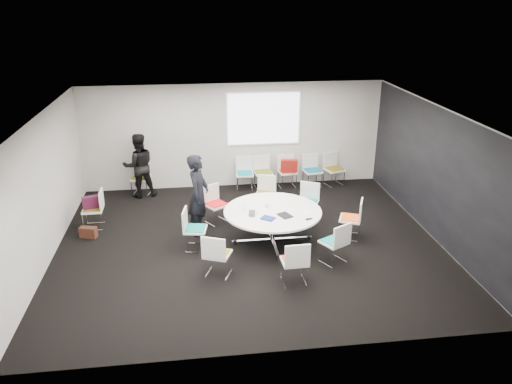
{
  "coord_description": "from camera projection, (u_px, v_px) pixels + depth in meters",
  "views": [
    {
      "loc": [
        -1.07,
        -9.4,
        4.95
      ],
      "look_at": [
        0.2,
        0.4,
        1.0
      ],
      "focal_mm": 35.0,
      "sensor_mm": 36.0,
      "label": 1
    }
  ],
  "objects": [
    {
      "name": "notebook_black",
      "position": [
        285.0,
        215.0,
        10.15
      ],
      "size": [
        0.32,
        0.36,
        0.02
      ],
      "primitive_type": "cube",
      "rotation": [
        0.0,
        0.0,
        0.42
      ],
      "color": "black",
      "rests_on": "conference_table"
    },
    {
      "name": "chair_back_e",
      "position": [
        334.0,
        175.0,
        13.76
      ],
      "size": [
        0.58,
        0.57,
        0.88
      ],
      "rotation": [
        0.0,
        0.0,
        3.47
      ],
      "color": "silver",
      "rests_on": "ground"
    },
    {
      "name": "chair_back_d",
      "position": [
        312.0,
        177.0,
        13.65
      ],
      "size": [
        0.52,
        0.51,
        0.88
      ],
      "rotation": [
        0.0,
        0.0,
        3.29
      ],
      "color": "silver",
      "rests_on": "ground"
    },
    {
      "name": "projection_screen",
      "position": [
        264.0,
        119.0,
        13.22
      ],
      "size": [
        1.9,
        0.03,
        1.35
      ],
      "primitive_type": "cube",
      "color": "white",
      "rests_on": "room_shell"
    },
    {
      "name": "chair_spare_left",
      "position": [
        94.0,
        216.0,
        11.23
      ],
      "size": [
        0.46,
        0.47,
        0.88
      ],
      "rotation": [
        0.0,
        0.0,
        1.59
      ],
      "color": "silver",
      "rests_on": "ground"
    },
    {
      "name": "chair_ring_g",
      "position": [
        294.0,
        270.0,
        9.06
      ],
      "size": [
        0.48,
        0.47,
        0.88
      ],
      "rotation": [
        0.0,
        0.0,
        6.32
      ],
      "color": "silver",
      "rests_on": "ground"
    },
    {
      "name": "chair_ring_a",
      "position": [
        350.0,
        226.0,
        10.77
      ],
      "size": [
        0.59,
        0.6,
        0.88
      ],
      "rotation": [
        0.0,
        0.0,
        1.17
      ],
      "color": "silver",
      "rests_on": "ground"
    },
    {
      "name": "tablet_folio",
      "position": [
        268.0,
        218.0,
        10.02
      ],
      "size": [
        0.33,
        0.32,
        0.03
      ],
      "primitive_type": "cube",
      "rotation": [
        0.0,
        0.0,
        -0.64
      ],
      "color": "navy",
      "rests_on": "conference_table"
    },
    {
      "name": "laptop_lid",
      "position": [
        244.0,
        204.0,
        10.42
      ],
      "size": [
        0.03,
        0.3,
        0.22
      ],
      "primitive_type": "cube",
      "rotation": [
        0.0,
        0.0,
        1.53
      ],
      "color": "silver",
      "rests_on": "conference_table"
    },
    {
      "name": "maroon_bag",
      "position": [
        92.0,
        202.0,
        11.1
      ],
      "size": [
        0.42,
        0.28,
        0.28
      ],
      "primitive_type": "cube",
      "rotation": [
        0.0,
        0.0,
        0.39
      ],
      "color": "#431129",
      "rests_on": "chair_spare_left"
    },
    {
      "name": "phone",
      "position": [
        309.0,
        219.0,
        10.0
      ],
      "size": [
        0.15,
        0.11,
        0.01
      ],
      "primitive_type": "cube",
      "rotation": [
        0.0,
        0.0,
        0.28
      ],
      "color": "black",
      "rests_on": "conference_table"
    },
    {
      "name": "chair_ring_h",
      "position": [
        334.0,
        250.0,
        9.76
      ],
      "size": [
        0.62,
        0.62,
        0.88
      ],
      "rotation": [
        0.0,
        0.0,
        6.79
      ],
      "color": "silver",
      "rests_on": "ground"
    },
    {
      "name": "chair_ring_e",
      "position": [
        195.0,
        237.0,
        10.29
      ],
      "size": [
        0.52,
        0.53,
        0.88
      ],
      "rotation": [
        0.0,
        0.0,
        4.55
      ],
      "color": "silver",
      "rests_on": "ground"
    },
    {
      "name": "chair_ring_b",
      "position": [
        307.0,
        209.0,
        11.6
      ],
      "size": [
        0.61,
        0.61,
        0.88
      ],
      "rotation": [
        0.0,
        0.0,
        2.67
      ],
      "color": "silver",
      "rests_on": "ground"
    },
    {
      "name": "chair_person_back",
      "position": [
        141.0,
        184.0,
        13.14
      ],
      "size": [
        0.55,
        0.54,
        0.88
      ],
      "rotation": [
        0.0,
        0.0,
        2.92
      ],
      "color": "silver",
      "rests_on": "ground"
    },
    {
      "name": "laptop",
      "position": [
        254.0,
        213.0,
        10.24
      ],
      "size": [
        0.25,
        0.34,
        0.03
      ],
      "primitive_type": "imported",
      "rotation": [
        0.0,
        0.0,
        1.43
      ],
      "color": "#333338",
      "rests_on": "conference_table"
    },
    {
      "name": "chair_ring_c",
      "position": [
        265.0,
        201.0,
        12.04
      ],
      "size": [
        0.6,
        0.59,
        0.88
      ],
      "rotation": [
        0.0,
        0.0,
        2.74
      ],
      "color": "silver",
      "rests_on": "ground"
    },
    {
      "name": "person_back",
      "position": [
        139.0,
        166.0,
        12.78
      ],
      "size": [
        0.94,
        0.81,
        1.68
      ],
      "primitive_type": "imported",
      "rotation": [
        0.0,
        0.0,
        3.38
      ],
      "color": "black",
      "rests_on": "ground"
    },
    {
      "name": "conference_table",
      "position": [
        273.0,
        220.0,
        10.49
      ],
      "size": [
        2.05,
        2.05,
        0.73
      ],
      "color": "silver",
      "rests_on": "ground"
    },
    {
      "name": "papers_right",
      "position": [
        292.0,
        202.0,
        10.8
      ],
      "size": [
        0.34,
        0.28,
        0.0
      ],
      "primitive_type": "cube",
      "rotation": [
        0.0,
        0.0,
        0.26
      ],
      "color": "silver",
      "rests_on": "conference_table"
    },
    {
      "name": "chair_back_c",
      "position": [
        287.0,
        177.0,
        13.59
      ],
      "size": [
        0.5,
        0.49,
        0.88
      ],
      "rotation": [
        0.0,
        0.0,
        3.23
      ],
      "color": "silver",
      "rests_on": "ground"
    },
    {
      "name": "red_jacket",
      "position": [
        289.0,
        165.0,
        13.23
      ],
      "size": [
        0.46,
        0.22,
        0.36
      ],
      "primitive_type": "cube",
      "rotation": [
        0.17,
        0.0,
        -0.13
      ],
      "color": "maroon",
      "rests_on": "chair_back_c"
    },
    {
      "name": "chair_back_b",
      "position": [
        263.0,
        178.0,
        13.52
      ],
      "size": [
        0.5,
        0.49,
        0.88
      ],
      "rotation": [
        0.0,
        0.0,
        3.23
      ],
      "color": "silver",
      "rests_on": "ground"
    },
    {
      "name": "chair_back_a",
      "position": [
        245.0,
        180.0,
        13.43
      ],
      "size": [
        0.48,
        0.47,
        0.88
      ],
      "rotation": [
        0.0,
        0.0,
        3.08
      ],
      "color": "silver",
      "rests_on": "ground"
    },
    {
      "name": "chair_ring_d",
      "position": [
        216.0,
        211.0,
        11.48
      ],
      "size": [
        0.63,
        0.63,
        0.88
      ],
      "rotation": [
        0.0,
        0.0,
        3.74
      ],
      "color": "silver",
      "rests_on": "ground"
    },
    {
      "name": "room_shell",
      "position": [
        253.0,
        181.0,
        10.12
      ],
      "size": [
        8.08,
        7.08,
        2.88
      ],
      "color": "black",
      "rests_on": "ground"
    },
    {
      "name": "chair_ring_f",
      "position": [
        217.0,
        262.0,
        9.31
      ],
      "size": [
        0.59,
        0.59,
        0.88
      ],
      "rotation": [
        0.0,
        0.0,
        5.9
      ],
      "color": "silver",
      "rests_on": "ground"
    },
    {
      "name": "cup",
      "position": [
        267.0,
        205.0,
        10.57
      ],
      "size": [
        0.08,
        0.08,
        0.09
      ],
      "primitive_type": "cylinder",
      "color": "white",
      "rests_on": "conference_table"
    },
    {
      "name": "person_main",
      "position": [
        198.0,
        195.0,
        10.74
      ],
      "size": [
        0.61,
        0.76,
        1.81
      ],
      "primitive_type": "imported",
      "rotation": [
        0.0,
        0.0,
        1.27
      ],
      "color": "black",
      "rests_on": "ground"
    },
    {
      "name": "brown_bag",
      "position": [
        88.0,
        232.0,
        10.82
      ],
      "size": [
        0.39,
        0.26,
        0.24
      ],
      "primitive_type": "cube",
      "rotation": [
        0.0,
        0.0,
        -0.31
      ],
      "color": "#3B1D12",
      "rests_on": "ground"
    },
    {
      "name": "papers_front",
      "position": [
        304.0,
        212.0,
        10.32
      ],
      "size": [
        0.32,
        0.24,
        0.0
      ],
      "primitive_type": "cube",
      "rotation": [
        0.0,
        0.0,
        -0.11
      ],
      "color": "white",
      "rests_on": "conference_table"
    }
  ]
}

